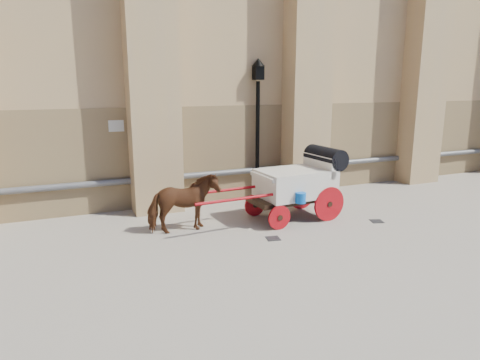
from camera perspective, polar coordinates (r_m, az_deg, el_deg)
name	(u,v)px	position (r m, az deg, el deg)	size (l,w,h in m)	color
ground	(235,247)	(9.94, -0.64, -8.90)	(90.00, 90.00, 0.00)	gray
horse	(183,204)	(10.79, -7.55, -3.14)	(0.80, 1.75, 1.48)	brown
carriage	(300,181)	(11.92, 7.96, -0.12)	(4.48, 1.65, 1.93)	black
street_lamp	(258,125)	(13.73, 2.37, 7.31)	(0.42, 0.42, 4.44)	black
drain_grate_near	(273,238)	(10.47, 4.42, -7.77)	(0.32, 0.32, 0.01)	black
drain_grate_far	(377,221)	(12.27, 17.77, -5.26)	(0.32, 0.32, 0.01)	black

